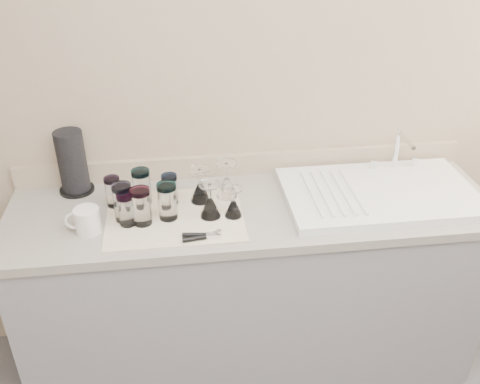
{
  "coord_description": "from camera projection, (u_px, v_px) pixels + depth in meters",
  "views": [
    {
      "loc": [
        -0.3,
        -0.69,
        2.1
      ],
      "look_at": [
        -0.06,
        1.15,
        1.0
      ],
      "focal_mm": 40.0,
      "sensor_mm": 36.0,
      "label": 1
    }
  ],
  "objects": [
    {
      "name": "room_envelope",
      "position": [
        366.0,
        252.0,
        0.9
      ],
      "size": [
        3.54,
        3.5,
        2.52
      ],
      "color": "#4F4F54",
      "rests_on": "ground"
    },
    {
      "name": "counter_unit",
      "position": [
        252.0,
        287.0,
        2.48
      ],
      "size": [
        2.06,
        0.62,
        0.9
      ],
      "color": "slate",
      "rests_on": "ground"
    },
    {
      "name": "sink_unit",
      "position": [
        380.0,
        192.0,
        2.31
      ],
      "size": [
        0.82,
        0.5,
        0.22
      ],
      "color": "white",
      "rests_on": "counter_unit"
    },
    {
      "name": "dish_towel",
      "position": [
        175.0,
        217.0,
        2.17
      ],
      "size": [
        0.55,
        0.42,
        0.01
      ],
      "primitive_type": "cube",
      "color": "silver",
      "rests_on": "counter_unit"
    },
    {
      "name": "tumbler_teal",
      "position": [
        113.0,
        191.0,
        2.21
      ],
      "size": [
        0.07,
        0.07,
        0.13
      ],
      "color": "white",
      "rests_on": "dish_towel"
    },
    {
      "name": "tumbler_cyan",
      "position": [
        142.0,
        187.0,
        2.22
      ],
      "size": [
        0.08,
        0.08,
        0.15
      ],
      "color": "white",
      "rests_on": "dish_towel"
    },
    {
      "name": "tumbler_purple",
      "position": [
        170.0,
        189.0,
        2.22
      ],
      "size": [
        0.07,
        0.07,
        0.13
      ],
      "color": "white",
      "rests_on": "dish_towel"
    },
    {
      "name": "tumbler_magenta",
      "position": [
        123.0,
        202.0,
        2.11
      ],
      "size": [
        0.08,
        0.08,
        0.16
      ],
      "color": "white",
      "rests_on": "dish_towel"
    },
    {
      "name": "tumbler_blue",
      "position": [
        141.0,
        206.0,
        2.09
      ],
      "size": [
        0.08,
        0.08,
        0.15
      ],
      "color": "white",
      "rests_on": "dish_towel"
    },
    {
      "name": "tumbler_lavender",
      "position": [
        167.0,
        201.0,
        2.12
      ],
      "size": [
        0.08,
        0.08,
        0.15
      ],
      "color": "white",
      "rests_on": "dish_towel"
    },
    {
      "name": "tumbler_extra",
      "position": [
        126.0,
        209.0,
        2.08
      ],
      "size": [
        0.07,
        0.07,
        0.14
      ],
      "color": "white",
      "rests_on": "dish_towel"
    },
    {
      "name": "goblet_back_left",
      "position": [
        200.0,
        190.0,
        2.25
      ],
      "size": [
        0.09,
        0.09,
        0.15
      ],
      "color": "white",
      "rests_on": "dish_towel"
    },
    {
      "name": "goblet_back_right",
      "position": [
        227.0,
        185.0,
        2.28
      ],
      "size": [
        0.09,
        0.09,
        0.16
      ],
      "color": "white",
      "rests_on": "dish_towel"
    },
    {
      "name": "goblet_front_left",
      "position": [
        210.0,
        205.0,
        2.14
      ],
      "size": [
        0.08,
        0.08,
        0.15
      ],
      "color": "white",
      "rests_on": "dish_towel"
    },
    {
      "name": "goblet_front_right",
      "position": [
        233.0,
        206.0,
        2.15
      ],
      "size": [
        0.07,
        0.07,
        0.13
      ],
      "color": "white",
      "rests_on": "dish_towel"
    },
    {
      "name": "can_opener",
      "position": [
        202.0,
        236.0,
        2.03
      ],
      "size": [
        0.15,
        0.06,
        0.02
      ],
      "color": "silver",
      "rests_on": "dish_towel"
    },
    {
      "name": "white_mug",
      "position": [
        86.0,
        221.0,
        2.06
      ],
      "size": [
        0.14,
        0.1,
        0.1
      ],
      "color": "silver",
      "rests_on": "counter_unit"
    },
    {
      "name": "paper_towel_roll",
      "position": [
        72.0,
        163.0,
        2.29
      ],
      "size": [
        0.15,
        0.15,
        0.28
      ],
      "color": "black",
      "rests_on": "counter_unit"
    }
  ]
}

